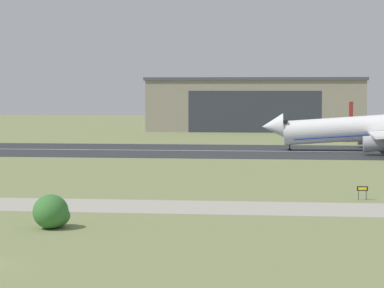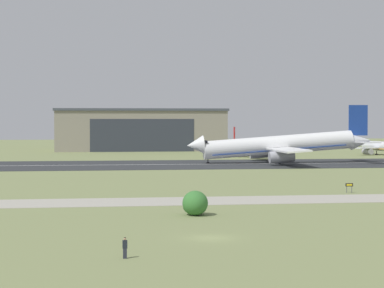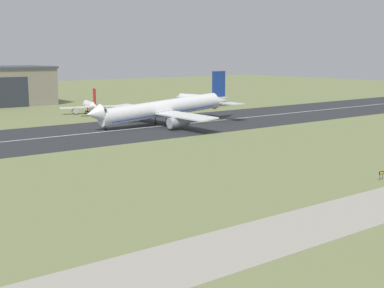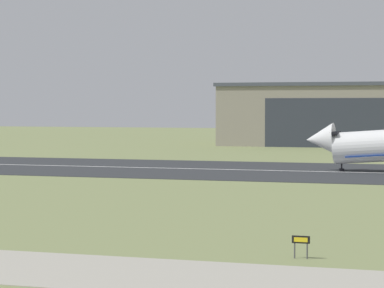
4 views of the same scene
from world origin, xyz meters
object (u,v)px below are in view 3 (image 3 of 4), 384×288
Objects in this scene: airplane_parked_east at (90,106)px; runway_sign at (381,174)px; airplane_parked_west at (198,98)px; airplane_landing at (162,109)px.

runway_sign is at bearing -92.93° from airplane_parked_east.
airplane_parked_west is at bearing 1.71° from airplane_parked_east.
airplane_parked_east is 13.87× the size of runway_sign.
airplane_landing is at bearing 82.97° from runway_sign.
airplane_landing is at bearing -84.55° from airplane_parked_east.
airplane_parked_east is (-3.80, 39.90, -2.01)m from airplane_landing.
airplane_parked_west is 1.15× the size of airplane_parked_east.
runway_sign is at bearing -97.03° from airplane_landing.
runway_sign is (-55.74, -122.54, -1.71)m from airplane_parked_west.
airplane_landing reaches higher than airplane_parked_west.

